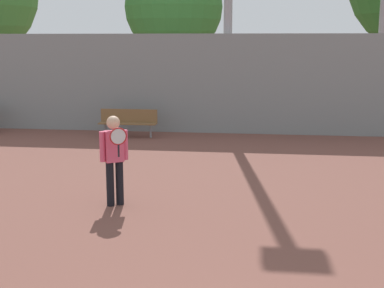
# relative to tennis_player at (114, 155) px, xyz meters

# --- Properties ---
(tennis_player) EXTENTS (0.52, 0.50, 1.64)m
(tennis_player) POSITION_rel_tennis_player_xyz_m (0.00, 0.00, 0.00)
(tennis_player) COLOR black
(tennis_player) RESTS_ON ground_plane
(bench_adjacent_court) EXTENTS (1.79, 0.40, 0.85)m
(bench_adjacent_court) POSITION_rel_tennis_player_xyz_m (-1.47, 6.88, -0.41)
(bench_adjacent_court) COLOR brown
(bench_adjacent_court) RESTS_ON ground_plane
(back_fence) EXTENTS (24.13, 0.06, 3.15)m
(back_fence) POSITION_rel_tennis_player_xyz_m (2.51, 7.90, 0.64)
(back_fence) COLOR gray
(back_fence) RESTS_ON ground_plane
(tree_green_broad) EXTENTS (4.02, 4.02, 6.30)m
(tree_green_broad) POSITION_rel_tennis_player_xyz_m (-1.06, 13.20, 3.33)
(tree_green_broad) COLOR brown
(tree_green_broad) RESTS_ON ground_plane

